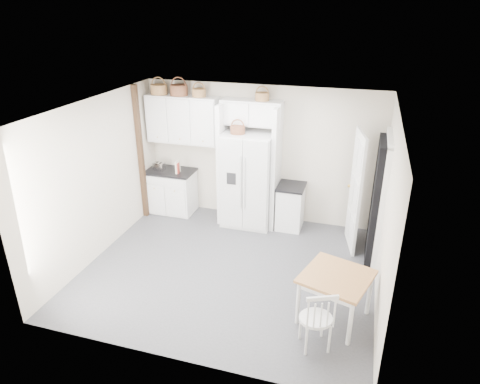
% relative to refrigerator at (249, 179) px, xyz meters
% --- Properties ---
extents(floor, '(4.50, 4.50, 0.00)m').
position_rel_refrigerator_xyz_m(floor, '(0.15, -1.66, -0.90)').
color(floor, '#3C3D3E').
rests_on(floor, ground).
extents(ceiling, '(4.50, 4.50, 0.00)m').
position_rel_refrigerator_xyz_m(ceiling, '(0.15, -1.66, 1.70)').
color(ceiling, white).
rests_on(ceiling, wall_back).
extents(wall_back, '(4.50, 0.00, 4.50)m').
position_rel_refrigerator_xyz_m(wall_back, '(0.15, 0.34, 0.40)').
color(wall_back, beige).
rests_on(wall_back, floor).
extents(wall_left, '(0.00, 4.00, 4.00)m').
position_rel_refrigerator_xyz_m(wall_left, '(-2.10, -1.66, 0.40)').
color(wall_left, beige).
rests_on(wall_left, floor).
extents(wall_right, '(0.00, 4.00, 4.00)m').
position_rel_refrigerator_xyz_m(wall_right, '(2.40, -1.66, 0.40)').
color(wall_right, beige).
rests_on(wall_right, floor).
extents(refrigerator, '(0.93, 0.75, 1.79)m').
position_rel_refrigerator_xyz_m(refrigerator, '(0.00, 0.00, 0.00)').
color(refrigerator, silver).
rests_on(refrigerator, floor).
extents(base_cab_left, '(0.91, 0.58, 0.85)m').
position_rel_refrigerator_xyz_m(base_cab_left, '(-1.63, 0.04, -0.47)').
color(base_cab_left, white).
rests_on(base_cab_left, floor).
extents(base_cab_right, '(0.46, 0.55, 0.81)m').
position_rel_refrigerator_xyz_m(base_cab_right, '(0.81, 0.04, -0.49)').
color(base_cab_right, white).
rests_on(base_cab_right, floor).
extents(dining_table, '(1.04, 1.04, 0.69)m').
position_rel_refrigerator_xyz_m(dining_table, '(1.85, -2.37, -0.55)').
color(dining_table, '#AB663D').
rests_on(dining_table, floor).
extents(windsor_chair, '(0.53, 0.51, 0.84)m').
position_rel_refrigerator_xyz_m(windsor_chair, '(1.67, -2.95, -0.48)').
color(windsor_chair, white).
rests_on(windsor_chair, floor).
extents(counter_left, '(0.95, 0.61, 0.04)m').
position_rel_refrigerator_xyz_m(counter_left, '(-1.63, 0.04, -0.03)').
color(counter_left, black).
rests_on(counter_left, base_cab_left).
extents(counter_right, '(0.50, 0.59, 0.04)m').
position_rel_refrigerator_xyz_m(counter_right, '(0.81, 0.04, -0.07)').
color(counter_right, black).
rests_on(counter_right, base_cab_right).
extents(toaster, '(0.24, 0.15, 0.15)m').
position_rel_refrigerator_xyz_m(toaster, '(-1.84, -0.00, 0.06)').
color(toaster, silver).
rests_on(toaster, counter_left).
extents(cookbook_red, '(0.05, 0.14, 0.21)m').
position_rel_refrigerator_xyz_m(cookbook_red, '(-1.41, -0.04, 0.09)').
color(cookbook_red, '#9E3126').
rests_on(cookbook_red, counter_left).
extents(cookbook_cream, '(0.04, 0.16, 0.24)m').
position_rel_refrigerator_xyz_m(cookbook_cream, '(-1.42, -0.04, 0.11)').
color(cookbook_cream, beige).
rests_on(cookbook_cream, counter_left).
extents(basket_upper_a, '(0.32, 0.32, 0.18)m').
position_rel_refrigerator_xyz_m(basket_upper_a, '(-1.81, 0.17, 1.54)').
color(basket_upper_a, brown).
rests_on(basket_upper_a, upper_cabinet).
extents(basket_upper_b, '(0.33, 0.33, 0.19)m').
position_rel_refrigerator_xyz_m(basket_upper_b, '(-1.40, 0.17, 1.55)').
color(basket_upper_b, brown).
rests_on(basket_upper_b, upper_cabinet).
extents(basket_upper_c, '(0.26, 0.26, 0.15)m').
position_rel_refrigerator_xyz_m(basket_upper_c, '(-1.00, 0.17, 1.53)').
color(basket_upper_c, brown).
rests_on(basket_upper_c, upper_cabinet).
extents(basket_bridge_b, '(0.25, 0.25, 0.14)m').
position_rel_refrigerator_xyz_m(basket_bridge_b, '(0.19, 0.17, 1.52)').
color(basket_bridge_b, brown).
rests_on(basket_bridge_b, bridge_cabinet).
extents(basket_fridge_a, '(0.27, 0.27, 0.14)m').
position_rel_refrigerator_xyz_m(basket_fridge_a, '(-0.18, -0.10, 0.97)').
color(basket_fridge_a, brown).
rests_on(basket_fridge_a, refrigerator).
extents(upper_cabinet, '(1.40, 0.34, 0.90)m').
position_rel_refrigerator_xyz_m(upper_cabinet, '(-1.35, 0.17, 1.00)').
color(upper_cabinet, white).
rests_on(upper_cabinet, wall_back).
extents(bridge_cabinet, '(1.12, 0.34, 0.45)m').
position_rel_refrigerator_xyz_m(bridge_cabinet, '(-0.00, 0.17, 1.23)').
color(bridge_cabinet, white).
rests_on(bridge_cabinet, wall_back).
extents(fridge_panel_left, '(0.08, 0.60, 2.30)m').
position_rel_refrigerator_xyz_m(fridge_panel_left, '(-0.51, 0.04, 0.25)').
color(fridge_panel_left, white).
rests_on(fridge_panel_left, floor).
extents(fridge_panel_right, '(0.08, 0.60, 2.30)m').
position_rel_refrigerator_xyz_m(fridge_panel_right, '(0.51, 0.04, 0.25)').
color(fridge_panel_right, white).
rests_on(fridge_panel_right, floor).
extents(trim_post, '(0.09, 0.09, 2.60)m').
position_rel_refrigerator_xyz_m(trim_post, '(-2.05, -0.31, 0.40)').
color(trim_post, '#402B1B').
rests_on(trim_post, floor).
extents(doorway_void, '(0.18, 0.85, 2.05)m').
position_rel_refrigerator_xyz_m(doorway_void, '(2.31, -0.66, 0.13)').
color(doorway_void, black).
rests_on(doorway_void, floor).
extents(door_slab, '(0.21, 0.79, 2.05)m').
position_rel_refrigerator_xyz_m(door_slab, '(1.95, -0.32, 0.13)').
color(door_slab, white).
rests_on(door_slab, floor).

